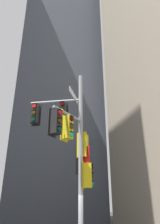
# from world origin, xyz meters

# --- Properties ---
(building_mid_block) EXTENTS (12.46, 12.46, 44.37)m
(building_mid_block) POSITION_xyz_m (1.73, 23.43, 22.18)
(building_mid_block) COLOR #4C5460
(building_mid_block) RESTS_ON ground
(signal_pole_assembly) EXTENTS (2.89, 2.64, 8.21)m
(signal_pole_assembly) POSITION_xyz_m (-0.54, -0.05, 4.84)
(signal_pole_assembly) COLOR #9EA0A3
(signal_pole_assembly) RESTS_ON ground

